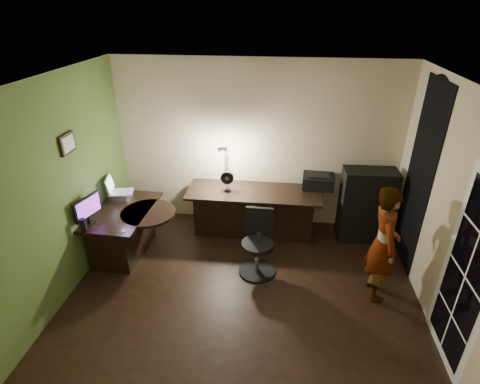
# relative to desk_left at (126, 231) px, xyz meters

# --- Properties ---
(floor) EXTENTS (4.50, 4.00, 0.01)m
(floor) POSITION_rel_desk_left_xyz_m (1.83, -0.80, -0.37)
(floor) COLOR black
(floor) RESTS_ON ground
(ceiling) EXTENTS (4.50, 4.00, 0.01)m
(ceiling) POSITION_rel_desk_left_xyz_m (1.83, -0.80, 2.34)
(ceiling) COLOR silver
(ceiling) RESTS_ON floor
(wall_back) EXTENTS (4.50, 0.01, 2.70)m
(wall_back) POSITION_rel_desk_left_xyz_m (1.83, 1.20, 0.99)
(wall_back) COLOR beige
(wall_back) RESTS_ON floor
(wall_front) EXTENTS (4.50, 0.01, 2.70)m
(wall_front) POSITION_rel_desk_left_xyz_m (1.83, -2.81, 0.99)
(wall_front) COLOR beige
(wall_front) RESTS_ON floor
(wall_left) EXTENTS (0.01, 4.00, 2.70)m
(wall_left) POSITION_rel_desk_left_xyz_m (-0.42, -0.80, 0.99)
(wall_left) COLOR beige
(wall_left) RESTS_ON floor
(wall_right) EXTENTS (0.01, 4.00, 2.70)m
(wall_right) POSITION_rel_desk_left_xyz_m (4.08, -0.80, 0.99)
(wall_right) COLOR beige
(wall_right) RESTS_ON floor
(green_wall_overlay) EXTENTS (0.00, 4.00, 2.70)m
(green_wall_overlay) POSITION_rel_desk_left_xyz_m (-0.41, -0.80, 0.99)
(green_wall_overlay) COLOR #49662A
(green_wall_overlay) RESTS_ON floor
(arched_doorway) EXTENTS (0.01, 0.90, 2.60)m
(arched_doorway) POSITION_rel_desk_left_xyz_m (4.07, 0.35, 0.94)
(arched_doorway) COLOR black
(arched_doorway) RESTS_ON floor
(french_door) EXTENTS (0.02, 0.92, 2.10)m
(french_door) POSITION_rel_desk_left_xyz_m (4.07, -1.35, 0.69)
(french_door) COLOR white
(french_door) RESTS_ON floor
(framed_picture) EXTENTS (0.04, 0.30, 0.25)m
(framed_picture) POSITION_rel_desk_left_xyz_m (-0.39, -0.35, 1.49)
(framed_picture) COLOR black
(framed_picture) RESTS_ON wall_left
(desk_left) EXTENTS (0.82, 1.29, 0.73)m
(desk_left) POSITION_rel_desk_left_xyz_m (0.00, 0.00, 0.00)
(desk_left) COLOR black
(desk_left) RESTS_ON floor
(desk_right) EXTENTS (2.07, 0.73, 0.77)m
(desk_right) POSITION_rel_desk_left_xyz_m (1.83, 0.73, 0.02)
(desk_right) COLOR black
(desk_right) RESTS_ON floor
(cabinet) EXTENTS (0.80, 0.43, 1.18)m
(cabinet) POSITION_rel_desk_left_xyz_m (3.57, 0.82, 0.23)
(cabinet) COLOR black
(cabinet) RESTS_ON floor
(laptop_stand) EXTENTS (0.28, 0.24, 0.11)m
(laptop_stand) POSITION_rel_desk_left_xyz_m (-0.13, 0.34, 0.41)
(laptop_stand) COLOR silver
(laptop_stand) RESTS_ON desk_left
(laptop) EXTENTS (0.42, 0.40, 0.24)m
(laptop) POSITION_rel_desk_left_xyz_m (-0.13, 0.34, 0.59)
(laptop) COLOR silver
(laptop) RESTS_ON laptop_stand
(monitor) EXTENTS (0.22, 0.46, 0.30)m
(monitor) POSITION_rel_desk_left_xyz_m (-0.30, -0.39, 0.50)
(monitor) COLOR black
(monitor) RESTS_ON desk_left
(mouse) EXTENTS (0.08, 0.09, 0.03)m
(mouse) POSITION_rel_desk_left_xyz_m (0.24, -0.53, 0.37)
(mouse) COLOR silver
(mouse) RESTS_ON desk_left
(phone) EXTENTS (0.09, 0.13, 0.01)m
(phone) POSITION_rel_desk_left_xyz_m (-0.13, 0.13, 0.36)
(phone) COLOR black
(phone) RESTS_ON desk_left
(pen) EXTENTS (0.10, 0.12, 0.01)m
(pen) POSITION_rel_desk_left_xyz_m (0.47, 0.19, 0.36)
(pen) COLOR black
(pen) RESTS_ON desk_left
(speaker) EXTENTS (0.09, 0.09, 0.20)m
(speaker) POSITION_rel_desk_left_xyz_m (-0.27, -0.59, 0.45)
(speaker) COLOR black
(speaker) RESTS_ON desk_left
(notepad) EXTENTS (0.19, 0.22, 0.01)m
(notepad) POSITION_rel_desk_left_xyz_m (0.29, -0.17, 0.36)
(notepad) COLOR silver
(notepad) RESTS_ON desk_left
(desk_fan) EXTENTS (0.20, 0.11, 0.31)m
(desk_fan) POSITION_rel_desk_left_xyz_m (1.43, 0.72, 0.58)
(desk_fan) COLOR black
(desk_fan) RESTS_ON desk_right
(headphones) EXTENTS (0.19, 0.09, 0.09)m
(headphones) POSITION_rel_desk_left_xyz_m (1.93, 0.09, 0.47)
(headphones) COLOR navy
(headphones) RESTS_ON desk_right
(printer) EXTENTS (0.51, 0.41, 0.22)m
(printer) POSITION_rel_desk_left_xyz_m (2.83, 0.99, 0.53)
(printer) COLOR black
(printer) RESTS_ON desk_right
(desk_lamp) EXTENTS (0.27, 0.36, 0.70)m
(desk_lamp) POSITION_rel_desk_left_xyz_m (1.35, 1.03, 0.77)
(desk_lamp) COLOR black
(desk_lamp) RESTS_ON desk_right
(office_chair) EXTENTS (0.53, 0.53, 0.92)m
(office_chair) POSITION_rel_desk_left_xyz_m (1.98, -0.24, 0.10)
(office_chair) COLOR black
(office_chair) RESTS_ON floor
(person) EXTENTS (0.40, 0.57, 1.54)m
(person) POSITION_rel_desk_left_xyz_m (3.53, -0.47, 0.41)
(person) COLOR #D8A88C
(person) RESTS_ON floor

